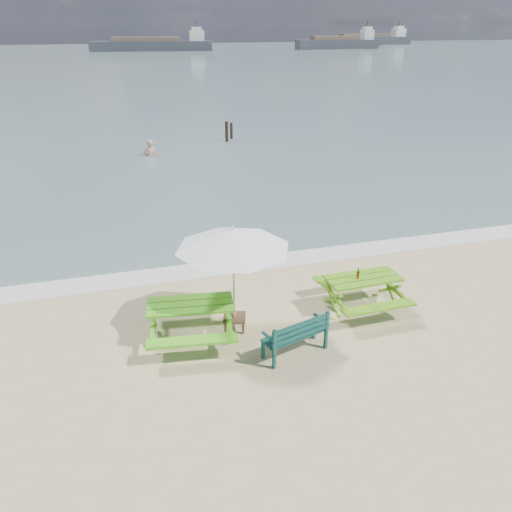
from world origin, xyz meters
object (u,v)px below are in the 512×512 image
object	(u,v)px
patio_umbrella	(233,239)
beer_bottle	(358,275)
swimmer	(151,159)
park_bench	(295,342)
picnic_table_right	(362,293)
side_table	(235,322)
picnic_table_left	(191,321)

from	to	relation	value
patio_umbrella	beer_bottle	distance (m)	3.02
swimmer	park_bench	bearing A→B (deg)	-86.01
park_bench	beer_bottle	xyz separation A→B (m)	(1.86, 1.16, 0.61)
park_bench	patio_umbrella	xyz separation A→B (m)	(-0.91, 1.14, 1.80)
picnic_table_right	side_table	size ratio (longest dim) A/B	3.22
picnic_table_right	beer_bottle	xyz separation A→B (m)	(-0.14, -0.01, 0.48)
park_bench	swimmer	xyz separation A→B (m)	(-1.18, 16.89, -0.40)
picnic_table_left	swimmer	xyz separation A→B (m)	(0.64, 15.84, -0.54)
picnic_table_left	park_bench	xyz separation A→B (m)	(1.82, -1.06, -0.14)
picnic_table_right	swimmer	size ratio (longest dim) A/B	0.99
picnic_table_left	side_table	bearing A→B (deg)	5.47
beer_bottle	picnic_table_left	bearing A→B (deg)	-178.35
picnic_table_right	patio_umbrella	bearing A→B (deg)	-179.42
picnic_table_left	side_table	xyz separation A→B (m)	(0.91, 0.09, -0.23)
picnic_table_left	picnic_table_right	world-z (taller)	picnic_table_left
patio_umbrella	beer_bottle	xyz separation A→B (m)	(2.77, 0.02, -1.19)
park_bench	beer_bottle	size ratio (longest dim) A/B	5.53
park_bench	patio_umbrella	distance (m)	2.32
side_table	patio_umbrella	distance (m)	1.90
patio_umbrella	beer_bottle	size ratio (longest dim) A/B	11.44
side_table	swimmer	xyz separation A→B (m)	(-0.27, 15.75, -0.31)
side_table	picnic_table_right	bearing A→B (deg)	0.58
beer_bottle	swimmer	bearing A→B (deg)	100.95
patio_umbrella	swimmer	size ratio (longest dim) A/B	1.53
picnic_table_left	beer_bottle	bearing A→B (deg)	1.65
patio_umbrella	swimmer	distance (m)	15.91
side_table	patio_umbrella	size ratio (longest dim) A/B	0.20
picnic_table_right	park_bench	bearing A→B (deg)	-149.68
patio_umbrella	picnic_table_left	bearing A→B (deg)	-174.53
picnic_table_left	park_bench	distance (m)	2.11
picnic_table_left	park_bench	size ratio (longest dim) A/B	1.52
patio_umbrella	park_bench	bearing A→B (deg)	-51.56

